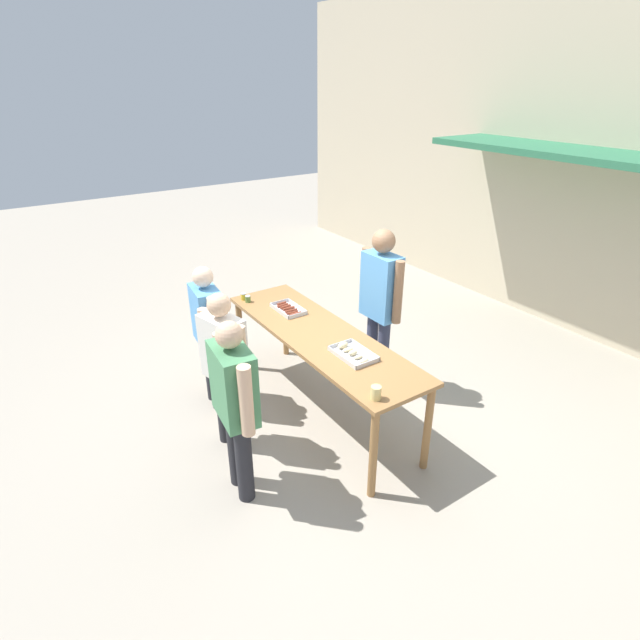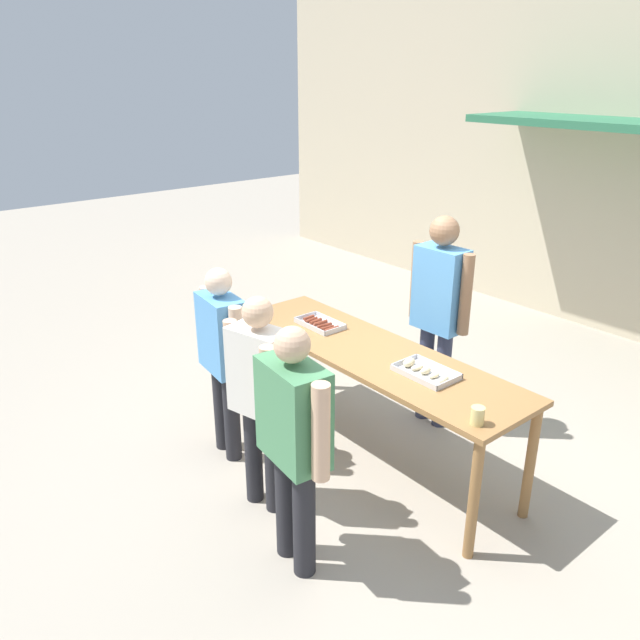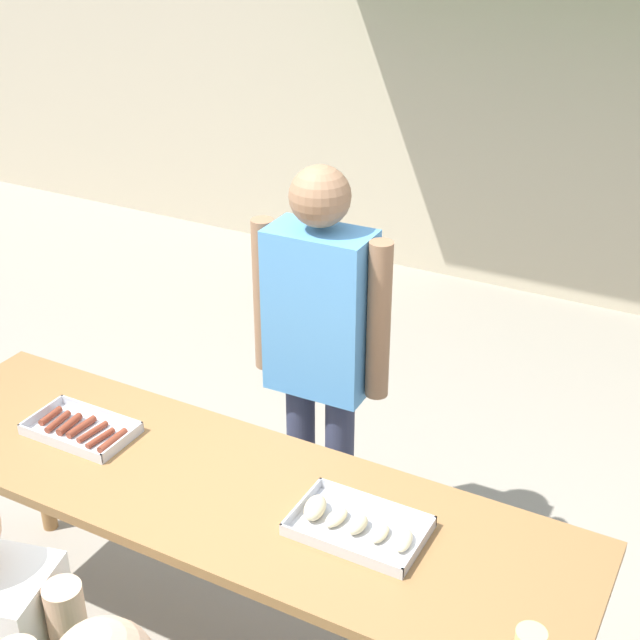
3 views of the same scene
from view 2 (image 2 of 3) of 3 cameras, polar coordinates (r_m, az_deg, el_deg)
ground_plane at (r=5.22m, az=4.47°, el=-12.05°), size 24.00×24.00×0.00m
serving_table at (r=4.81m, az=4.75°, el=-3.94°), size 2.61×0.74×0.92m
food_tray_sausages at (r=5.20m, az=0.01°, el=-0.37°), size 0.41×0.24×0.04m
food_tray_buns at (r=4.45m, az=9.48°, el=-4.63°), size 0.43×0.28×0.07m
condiment_jar_mustard at (r=5.45m, az=-5.81°, el=0.81°), size 0.06×0.06×0.08m
condiment_jar_ketchup at (r=5.38m, az=-5.19°, el=0.58°), size 0.06×0.06×0.08m
beer_cup at (r=3.90m, az=14.20°, el=-8.49°), size 0.09×0.09×0.11m
person_server_behind_table at (r=5.25m, az=10.82°, el=1.50°), size 0.61×0.24×1.85m
person_customer_holding_hotdog at (r=4.83m, az=-8.90°, el=-2.61°), size 0.62×0.28×1.57m
person_customer_with_cup at (r=3.69m, az=-2.42°, el=-10.25°), size 0.67×0.30×1.61m
person_customer_waiting_in_line at (r=4.20m, az=-5.45°, el=-6.19°), size 0.59×0.32×1.58m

